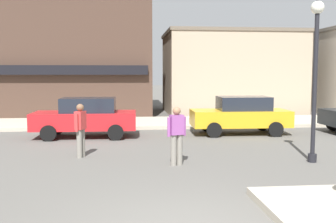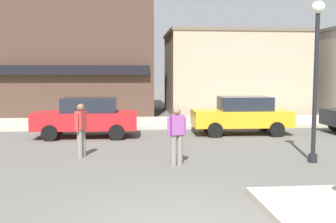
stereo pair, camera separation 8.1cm
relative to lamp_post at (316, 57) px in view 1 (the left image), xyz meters
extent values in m
cube|color=#B7AD99|center=(-4.34, 8.95, -2.88)|extent=(80.00, 4.00, 0.15)
cylinder|color=black|center=(0.00, 0.00, -0.86)|extent=(0.12, 0.12, 4.20)
cylinder|color=black|center=(0.00, 0.00, -2.84)|extent=(0.24, 0.24, 0.24)
sphere|color=white|center=(0.00, 0.00, 1.35)|extent=(0.36, 0.36, 0.36)
cone|color=black|center=(0.00, 0.00, 1.49)|extent=(0.32, 0.32, 0.18)
cube|color=red|center=(-6.90, 5.14, -2.29)|extent=(4.03, 1.77, 0.66)
cube|color=#1E232D|center=(-6.75, 5.13, -1.68)|extent=(2.10, 1.43, 0.56)
cylinder|color=black|center=(-8.15, 4.31, -2.66)|extent=(0.60, 0.19, 0.60)
cylinder|color=black|center=(-8.13, 6.01, -2.66)|extent=(0.60, 0.19, 0.60)
cylinder|color=black|center=(-5.67, 4.27, -2.66)|extent=(0.60, 0.19, 0.60)
cylinder|color=black|center=(-5.65, 5.97, -2.66)|extent=(0.60, 0.19, 0.60)
cube|color=gold|center=(-0.58, 5.34, -2.29)|extent=(4.04, 1.79, 0.66)
cube|color=#1E232D|center=(-0.43, 5.34, -1.68)|extent=(2.11, 1.44, 0.56)
cylinder|color=black|center=(-1.84, 4.52, -2.66)|extent=(0.60, 0.19, 0.60)
cylinder|color=black|center=(-1.80, 6.22, -2.66)|extent=(0.60, 0.19, 0.60)
cylinder|color=black|center=(0.64, 4.47, -2.66)|extent=(0.60, 0.19, 0.60)
cylinder|color=black|center=(0.68, 6.17, -2.66)|extent=(0.60, 0.19, 0.60)
cylinder|color=black|center=(3.82, 5.90, -2.66)|extent=(0.61, 0.20, 0.60)
cylinder|color=gray|center=(-6.58, 1.40, -2.53)|extent=(0.16, 0.16, 0.85)
cylinder|color=gray|center=(-6.65, 1.23, -2.53)|extent=(0.16, 0.16, 0.85)
cube|color=#D13838|center=(-6.61, 1.32, -1.84)|extent=(0.34, 0.42, 0.54)
sphere|color=brown|center=(-6.61, 1.32, -1.46)|extent=(0.22, 0.22, 0.22)
cylinder|color=#D13838|center=(-6.52, 1.53, -1.89)|extent=(0.12, 0.12, 0.52)
cylinder|color=#D13838|center=(-6.70, 1.10, -1.89)|extent=(0.12, 0.12, 0.52)
cylinder|color=gray|center=(-3.80, 0.03, -2.53)|extent=(0.16, 0.16, 0.85)
cylinder|color=gray|center=(-3.97, -0.03, -2.53)|extent=(0.16, 0.16, 0.85)
cube|color=#994C99|center=(-3.88, 0.00, -1.84)|extent=(0.41, 0.32, 0.54)
sphere|color=#9E7051|center=(-3.88, 0.00, -1.46)|extent=(0.22, 0.22, 0.22)
cylinder|color=#994C99|center=(-3.66, 0.07, -1.89)|extent=(0.11, 0.11, 0.52)
cylinder|color=#994C99|center=(-4.10, -0.07, -1.89)|extent=(0.11, 0.11, 0.52)
cube|color=#473328|center=(-9.01, 15.80, 1.01)|extent=(10.28, 9.70, 7.94)
cube|color=black|center=(-9.01, 10.80, -0.26)|extent=(9.77, 0.40, 0.50)
cube|color=tan|center=(1.40, 14.62, -0.48)|extent=(8.28, 5.93, 4.95)
cube|color=#685B4C|center=(1.40, 14.62, 2.09)|extent=(8.45, 6.04, 0.20)
camera|label=1|loc=(-5.17, -10.50, -0.46)|focal=42.00mm
camera|label=2|loc=(-5.09, -10.50, -0.46)|focal=42.00mm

